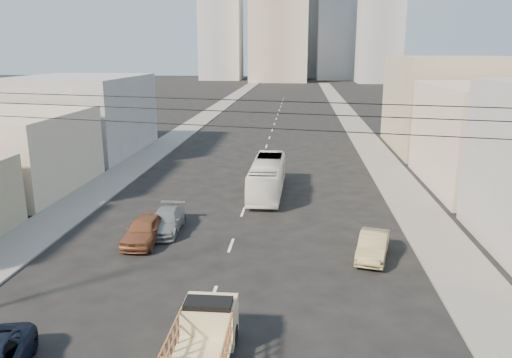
# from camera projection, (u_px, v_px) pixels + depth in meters

# --- Properties ---
(sidewalk_left) EXTENTS (3.50, 180.00, 0.12)m
(sidewalk_left) POSITION_uv_depth(u_px,v_px,m) (206.00, 116.00, 82.85)
(sidewalk_left) COLOR slate
(sidewalk_left) RESTS_ON ground
(sidewalk_right) EXTENTS (3.50, 180.00, 0.12)m
(sidewalk_right) POSITION_uv_depth(u_px,v_px,m) (349.00, 118.00, 80.89)
(sidewalk_right) COLOR slate
(sidewalk_right) RESTS_ON ground
(lane_dashes) EXTENTS (0.15, 104.00, 0.01)m
(lane_dashes) POSITION_uv_depth(u_px,v_px,m) (271.00, 134.00, 65.48)
(lane_dashes) COLOR silver
(lane_dashes) RESTS_ON ground
(flatbed_pickup) EXTENTS (1.95, 4.41, 1.90)m
(flatbed_pickup) POSITION_uv_depth(u_px,v_px,m) (204.00, 334.00, 17.13)
(flatbed_pickup) COLOR beige
(flatbed_pickup) RESTS_ON ground
(city_bus) EXTENTS (2.40, 9.58, 2.66)m
(city_bus) POSITION_uv_depth(u_px,v_px,m) (267.00, 177.00, 37.63)
(city_bus) COLOR white
(city_bus) RESTS_ON ground
(sedan_brown) EXTENTS (1.78, 4.39, 1.49)m
(sedan_brown) POSITION_uv_depth(u_px,v_px,m) (144.00, 230.00, 28.14)
(sedan_brown) COLOR brown
(sedan_brown) RESTS_ON ground
(sedan_tan) EXTENTS (2.30, 4.26, 1.33)m
(sedan_tan) POSITION_uv_depth(u_px,v_px,m) (373.00, 246.00, 26.06)
(sedan_tan) COLOR #9A8A5A
(sedan_tan) RESTS_ON ground
(sedan_grey) EXTENTS (2.01, 4.57, 1.30)m
(sedan_grey) POSITION_uv_depth(u_px,v_px,m) (166.00, 221.00, 29.89)
(sedan_grey) COLOR gray
(sedan_grey) RESTS_ON ground
(overhead_wires) EXTENTS (23.01, 5.02, 0.72)m
(overhead_wires) POSITION_uv_depth(u_px,v_px,m) (165.00, 110.00, 13.56)
(overhead_wires) COLOR black
(overhead_wires) RESTS_ON ground
(bldg_right_mid) EXTENTS (11.00, 14.00, 8.00)m
(bldg_right_mid) POSITION_uv_depth(u_px,v_px,m) (503.00, 138.00, 38.74)
(bldg_right_mid) COLOR beige
(bldg_right_mid) RESTS_ON ground
(bldg_right_far) EXTENTS (12.00, 16.00, 10.00)m
(bldg_right_far) POSITION_uv_depth(u_px,v_px,m) (451.00, 104.00, 53.89)
(bldg_right_far) COLOR tan
(bldg_right_far) RESTS_ON ground
(bldg_left_mid) EXTENTS (11.00, 12.00, 6.00)m
(bldg_left_mid) POSITION_uv_depth(u_px,v_px,m) (3.00, 152.00, 38.34)
(bldg_left_mid) COLOR beige
(bldg_left_mid) RESTS_ON ground
(bldg_left_far) EXTENTS (12.00, 16.00, 8.00)m
(bldg_left_far) POSITION_uv_depth(u_px,v_px,m) (79.00, 115.00, 52.61)
(bldg_left_far) COLOR gray
(bldg_left_far) RESTS_ON ground
(midrise_ne) EXTENTS (16.00, 16.00, 40.00)m
(midrise_ne) POSITION_uv_depth(u_px,v_px,m) (339.00, 25.00, 186.38)
(midrise_ne) COLOR #989AA0
(midrise_ne) RESTS_ON ground
(midrise_nw) EXTENTS (15.00, 15.00, 34.00)m
(midrise_nw) POSITION_uv_depth(u_px,v_px,m) (221.00, 33.00, 185.97)
(midrise_nw) COLOR #989AA0
(midrise_nw) RESTS_ON ground
(midrise_back) EXTENTS (18.00, 18.00, 44.00)m
(midrise_back) POSITION_uv_depth(u_px,v_px,m) (307.00, 22.00, 201.36)
(midrise_back) COLOR gray
(midrise_back) RESTS_ON ground
(midrise_east) EXTENTS (14.00, 14.00, 28.00)m
(midrise_east) POSITION_uv_depth(u_px,v_px,m) (379.00, 40.00, 167.57)
(midrise_east) COLOR #989AA0
(midrise_east) RESTS_ON ground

